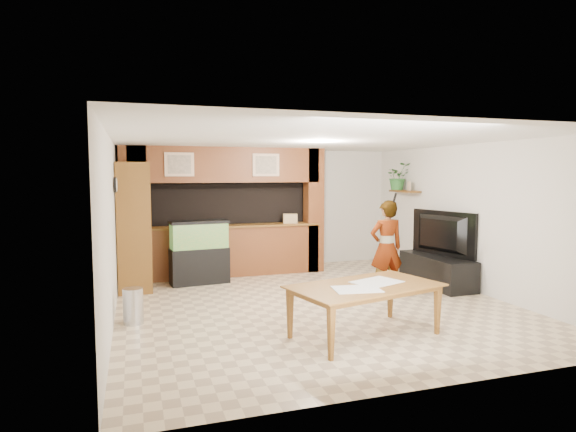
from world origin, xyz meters
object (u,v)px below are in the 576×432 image
object	(u,v)px
aquarium	(199,253)
dining_table	(367,311)
pantry_cabinet	(134,227)
person	(386,248)
television	(438,234)

from	to	relation	value
aquarium	dining_table	bearing A→B (deg)	-72.53
pantry_cabinet	person	world-z (taller)	pantry_cabinet
pantry_cabinet	dining_table	bearing A→B (deg)	-52.11
television	dining_table	size ratio (longest dim) A/B	0.77
dining_table	pantry_cabinet	bearing A→B (deg)	114.30
aquarium	dining_table	size ratio (longest dim) A/B	0.63
pantry_cabinet	aquarium	world-z (taller)	pantry_cabinet
dining_table	television	bearing A→B (deg)	26.70
pantry_cabinet	aquarium	bearing A→B (deg)	4.92
aquarium	person	xyz separation A→B (m)	(2.94, -1.83, 0.23)
dining_table	person	bearing A→B (deg)	41.00
dining_table	aquarium	bearing A→B (deg)	100.22
aquarium	person	size ratio (longest dim) A/B	0.74
pantry_cabinet	television	bearing A→B (deg)	-14.64
television	person	world-z (taller)	person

